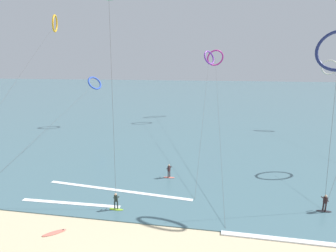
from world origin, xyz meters
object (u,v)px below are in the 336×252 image
object	(u,v)px
kite_amber	(55,24)
kite_magenta	(215,58)
surfer_coral	(169,172)
surfer_lime	(116,202)
surfboard_spare	(55,233)
kite_ivory	(330,68)
surfer_charcoal	(325,204)
kite_violet	(209,58)
kite_cobalt	(95,83)

from	to	relation	value
kite_amber	kite_magenta	world-z (taller)	kite_amber
surfer_coral	kite_magenta	distance (m)	45.83
surfer_lime	surfboard_spare	size ratio (longest dim) A/B	0.95
kite_ivory	surfboard_spare	world-z (taller)	kite_ivory
surfer_charcoal	kite_violet	distance (m)	44.57
surfboard_spare	surfer_coral	bearing A→B (deg)	59.13
surfer_charcoal	kite_violet	xyz separation A→B (m)	(-12.19, 40.49, 14.09)
surfer_lime	surfboard_spare	xyz separation A→B (m)	(-3.79, -4.32, -0.78)
kite_cobalt	kite_amber	distance (m)	13.67
surfer_charcoal	kite_amber	world-z (taller)	kite_amber
kite_cobalt	surfboard_spare	world-z (taller)	kite_cobalt
kite_violet	kite_ivory	distance (m)	25.03
surfer_coral	kite_cobalt	xyz separation A→B (m)	(-20.62, 25.49, 8.66)
surfer_coral	surfer_lime	size ratio (longest dim) A/B	1.00
surfer_coral	surfer_charcoal	distance (m)	16.57
surfer_coral	kite_cobalt	distance (m)	33.91
surfer_coral	surfer_lime	xyz separation A→B (m)	(-3.72, -8.26, 0.00)
surfer_coral	kite_violet	xyz separation A→B (m)	(3.52, 35.22, 14.09)
surfer_charcoal	surfboard_spare	bearing A→B (deg)	-98.00
surfer_coral	kite_magenta	xyz separation A→B (m)	(4.90, 43.30, 14.18)
surfer_charcoal	kite_magenta	bearing A→B (deg)	167.10
surfer_charcoal	kite_ivory	distance (m)	40.59
surfer_lime	kite_magenta	xyz separation A→B (m)	(8.63, 51.56, 14.18)
surfer_coral	kite_cobalt	bearing A→B (deg)	71.90
kite_cobalt	kite_amber	xyz separation A→B (m)	(-5.64, -4.15, 11.74)
surfer_coral	kite_magenta	world-z (taller)	kite_magenta
surfer_lime	kite_magenta	size ratio (longest dim) A/B	0.03
kite_magenta	surfer_coral	bearing A→B (deg)	65.92
surfer_lime	kite_magenta	world-z (taller)	kite_magenta
surfer_coral	kite_ivory	xyz separation A→B (m)	(28.17, 31.45, 12.00)
kite_ivory	kite_magenta	size ratio (longest dim) A/B	0.67
surfer_lime	kite_magenta	distance (m)	54.17
kite_cobalt	kite_violet	world-z (taller)	kite_violet
kite_cobalt	kite_ivory	size ratio (longest dim) A/B	0.86
surfer_coral	kite_violet	distance (m)	38.10
kite_cobalt	kite_violet	bearing A→B (deg)	-39.35
surfboard_spare	kite_cobalt	bearing A→B (deg)	109.00
surfer_lime	kite_violet	bearing A→B (deg)	53.63
kite_ivory	kite_magenta	world-z (taller)	kite_magenta
kite_cobalt	surfboard_spare	xyz separation A→B (m)	(13.10, -38.07, -9.44)
kite_ivory	surfboard_spare	xyz separation A→B (m)	(-35.69, -44.02, -12.78)
surfer_charcoal	kite_cobalt	bearing A→B (deg)	-155.70
kite_violet	kite_amber	size ratio (longest dim) A/B	1.42
surfer_lime	kite_magenta	bearing A→B (deg)	53.59
surfer_coral	surfer_charcoal	world-z (taller)	same
kite_violet	surfer_coral	bearing A→B (deg)	-149.50
surfer_charcoal	surfboard_spare	world-z (taller)	surfer_charcoal
surfer_charcoal	kite_amber	xyz separation A→B (m)	(-41.97, 26.61, 20.40)
kite_cobalt	surfer_charcoal	bearing A→B (deg)	-101.56
kite_violet	kite_amber	distance (m)	33.46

